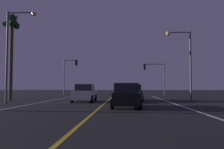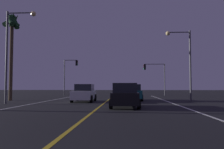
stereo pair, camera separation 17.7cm
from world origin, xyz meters
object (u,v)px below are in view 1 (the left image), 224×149
at_px(car_oncoming, 85,93).
at_px(street_lamp_right_far, 184,55).
at_px(traffic_light_near_right, 154,72).
at_px(traffic_light_near_left, 70,69).
at_px(car_lead_same_lane, 126,96).
at_px(palm_tree_left_mid, 12,29).
at_px(street_lamp_left_mid, 14,44).
at_px(car_ahead_far, 133,93).

xyz_separation_m(car_oncoming, street_lamp_right_far, (9.77, 0.72, 3.73)).
height_order(traffic_light_near_right, traffic_light_near_left, traffic_light_near_left).
height_order(car_oncoming, street_lamp_right_far, street_lamp_right_far).
bearing_deg(car_oncoming, car_lead_same_lane, 33.00).
bearing_deg(palm_tree_left_mid, car_lead_same_lane, -31.81).
xyz_separation_m(traffic_light_near_right, street_lamp_right_far, (1.10, -14.84, 0.68)).
relative_size(traffic_light_near_right, palm_tree_left_mid, 0.55).
bearing_deg(traffic_light_near_left, street_lamp_left_mid, -91.39).
bearing_deg(car_lead_same_lane, traffic_light_near_right, -12.27).
relative_size(street_lamp_left_mid, street_lamp_right_far, 1.13).
bearing_deg(traffic_light_near_left, car_ahead_far, -53.72).
xyz_separation_m(car_lead_same_lane, traffic_light_near_left, (-9.03, 21.65, 3.49)).
height_order(car_ahead_far, street_lamp_left_mid, street_lamp_left_mid).
relative_size(car_ahead_far, car_oncoming, 1.00).
bearing_deg(street_lamp_right_far, palm_tree_left_mid, -2.02).
bearing_deg(car_oncoming, palm_tree_left_mid, -99.50).
bearing_deg(traffic_light_near_right, car_lead_same_lane, 77.73).
height_order(car_oncoming, palm_tree_left_mid, palm_tree_left_mid).
xyz_separation_m(traffic_light_near_left, street_lamp_left_mid, (-0.46, -18.83, 0.77)).
xyz_separation_m(car_ahead_far, street_lamp_right_far, (5.03, -1.47, 3.73)).
bearing_deg(traffic_light_near_right, car_oncoming, 60.87).
distance_m(car_oncoming, traffic_light_near_right, 18.07).
bearing_deg(car_ahead_far, street_lamp_right_far, -106.28).
xyz_separation_m(traffic_light_near_right, palm_tree_left_mid, (-16.71, -14.21, 3.70)).
relative_size(car_oncoming, street_lamp_left_mid, 0.54).
distance_m(traffic_light_near_right, traffic_light_near_left, 13.75).
bearing_deg(street_lamp_left_mid, street_lamp_right_far, 14.63).
height_order(traffic_light_near_left, street_lamp_right_far, street_lamp_right_far).
height_order(traffic_light_near_left, palm_tree_left_mid, palm_tree_left_mid).
distance_m(traffic_light_near_left, palm_tree_left_mid, 14.88).
relative_size(traffic_light_near_right, street_lamp_left_mid, 0.65).
bearing_deg(street_lamp_left_mid, car_oncoming, 30.66).
height_order(traffic_light_near_left, street_lamp_left_mid, street_lamp_left_mid).
xyz_separation_m(traffic_light_near_right, traffic_light_near_left, (-13.74, -0.00, 0.44)).
distance_m(car_lead_same_lane, car_oncoming, 7.27).
height_order(street_lamp_left_mid, palm_tree_left_mid, palm_tree_left_mid).
distance_m(car_lead_same_lane, palm_tree_left_mid, 15.66).
bearing_deg(traffic_light_near_left, car_lead_same_lane, -67.36).
distance_m(car_oncoming, street_lamp_left_mid, 7.71).
bearing_deg(traffic_light_near_left, car_oncoming, -71.94).
relative_size(car_lead_same_lane, street_lamp_right_far, 0.61).
bearing_deg(traffic_light_near_left, palm_tree_left_mid, -101.81).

